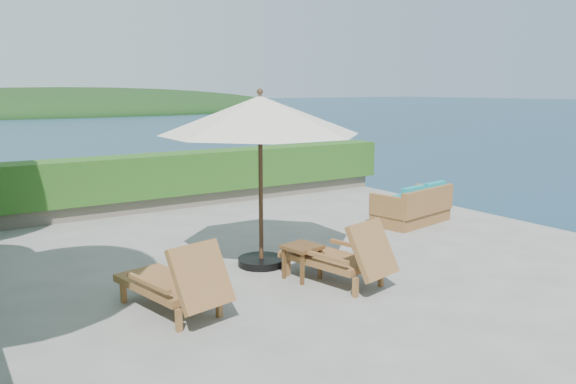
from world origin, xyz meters
TOP-DOWN VIEW (x-y plane):
  - ground at (0.00, 0.00)m, footprint 12.00×12.00m
  - foundation at (0.00, 0.00)m, footprint 12.00×12.00m
  - offshore_island at (25.00, 140.00)m, footprint 126.00×57.60m
  - planter_wall_far at (0.00, 5.60)m, footprint 12.00×0.60m
  - hedge_far at (0.00, 5.60)m, footprint 12.40×0.90m
  - patio_umbrella at (-0.51, 0.36)m, footprint 4.22×4.22m
  - lounge_left at (-2.48, -0.80)m, footprint 1.10×1.90m
  - lounge_right at (0.05, -1.08)m, footprint 1.12×1.92m
  - side_table at (-0.33, -0.58)m, footprint 0.59×0.59m
  - wicker_loveseat at (3.78, 1.12)m, footprint 1.98×1.27m

SIDE VIEW (x-z plane):
  - offshore_island at x=25.00m, z-range -9.30..3.30m
  - foundation at x=0.00m, z-range -3.05..-0.05m
  - ground at x=0.00m, z-range 0.00..0.00m
  - planter_wall_far at x=0.00m, z-range 0.00..0.36m
  - wicker_loveseat at x=3.78m, z-range -0.10..0.80m
  - lounge_left at x=-2.48m, z-range -0.08..0.95m
  - lounge_right at x=0.05m, z-range -0.08..0.95m
  - side_table at x=-0.33m, z-range 0.17..0.72m
  - hedge_far at x=0.00m, z-range 0.35..1.35m
  - patio_umbrella at x=-0.51m, z-range 1.01..3.93m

